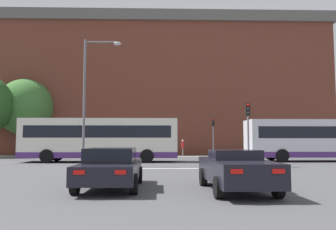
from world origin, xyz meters
TOP-DOWN VIEW (x-y plane):
  - stop_line_strip at (0.00, 16.97)m, footprint 8.21×0.30m
  - far_pavement at (0.00, 31.55)m, footprint 69.13×2.50m
  - brick_civic_building at (-1.68, 41.74)m, footprint 44.31×14.93m
  - car_saloon_left at (-2.05, 9.06)m, footprint 2.01×4.32m
  - car_roadster_right at (2.12, 8.34)m, footprint 2.03×4.47m
  - bus_crossing_lead at (-4.93, 23.03)m, footprint 11.80×2.71m
  - bus_crossing_trailing at (12.57, 23.41)m, footprint 11.87×2.76m
  - traffic_light_far_right at (5.19, 31.19)m, footprint 0.26×0.31m
  - traffic_light_near_right at (5.21, 18.01)m, footprint 0.26×0.31m
  - street_lamp_junction at (-4.90, 18.89)m, footprint 2.44×0.36m
  - pedestrian_waiting at (2.11, 32.31)m, footprint 0.27×0.43m
  - tree_kerbside at (-15.31, 34.26)m, footprint 6.00×6.00m

SIDE VIEW (x-z plane):
  - stop_line_strip at x=0.00m, z-range 0.00..0.01m
  - far_pavement at x=0.00m, z-range 0.00..0.01m
  - car_roadster_right at x=2.12m, z-range 0.03..1.37m
  - car_saloon_left at x=-2.05m, z-range 0.02..1.41m
  - pedestrian_waiting at x=2.11m, z-range 0.15..1.89m
  - bus_crossing_trailing at x=12.57m, z-range 0.12..3.39m
  - bus_crossing_lead at x=-4.93m, z-range 0.13..3.43m
  - traffic_light_far_right at x=5.19m, z-range 0.69..4.59m
  - traffic_light_near_right at x=5.21m, z-range 0.70..4.73m
  - street_lamp_junction at x=-4.90m, z-range 0.87..9.17m
  - tree_kerbside at x=-15.31m, z-range 1.09..9.59m
  - brick_civic_building at x=-1.68m, z-range -0.82..17.75m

